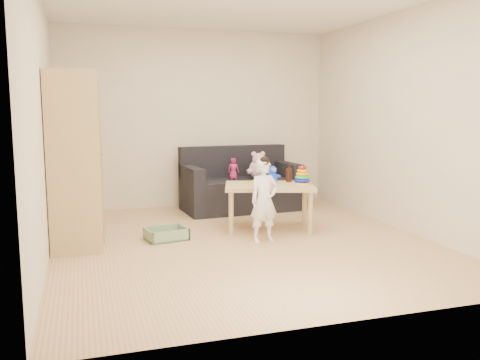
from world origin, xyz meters
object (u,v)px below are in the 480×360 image
object	(u,v)px
toddler	(264,202)
wardrobe	(74,160)
play_table	(269,207)
sofa	(241,194)

from	to	relation	value
toddler	wardrobe	bearing A→B (deg)	157.31
play_table	toddler	distance (m)	0.59
wardrobe	sofa	world-z (taller)	wardrobe
wardrobe	toddler	bearing A→B (deg)	-15.33
sofa	play_table	world-z (taller)	play_table
wardrobe	play_table	distance (m)	2.31
sofa	toddler	distance (m)	1.79
play_table	toddler	bearing A→B (deg)	-116.49
wardrobe	play_table	bearing A→B (deg)	-0.97
wardrobe	sofa	size ratio (longest dim) A/B	1.12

